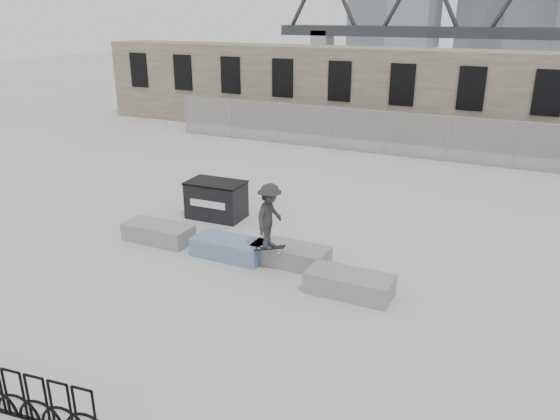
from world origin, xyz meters
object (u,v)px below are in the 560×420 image
object	(u,v)px
planter_center_right	(291,254)
planter_offset	(349,283)
planter_center_left	(230,247)
dumpster	(216,200)
planter_far_left	(158,232)
skateboarder	(270,216)

from	to	relation	value
planter_center_right	planter_offset	bearing A→B (deg)	-24.44
planter_center_left	dumpster	distance (m)	3.09
planter_center_left	planter_center_right	world-z (taller)	same
planter_far_left	planter_center_left	distance (m)	2.39
planter_far_left	planter_center_left	bearing A→B (deg)	-0.83
planter_offset	skateboarder	size ratio (longest dim) A/B	1.12
planter_center_right	planter_offset	size ratio (longest dim) A/B	1.00
planter_center_left	planter_offset	bearing A→B (deg)	-8.85
planter_center_right	skateboarder	bearing A→B (deg)	-115.47
planter_far_left	skateboarder	xyz separation A→B (m)	(3.77, -0.34, 1.22)
planter_offset	skateboarder	distance (m)	2.53
planter_center_right	skateboarder	world-z (taller)	skateboarder
planter_center_right	skateboarder	size ratio (longest dim) A/B	1.12
dumpster	skateboarder	distance (m)	4.35
dumpster	skateboarder	xyz separation A→B (m)	(3.28, -2.71, 0.90)
planter_center_right	planter_center_left	bearing A→B (deg)	-169.42
planter_far_left	dumpster	xyz separation A→B (m)	(0.48, 2.37, 0.33)
planter_center_right	skateboarder	xyz separation A→B (m)	(-0.29, -0.62, 1.22)
planter_far_left	dumpster	size ratio (longest dim) A/B	1.08
planter_far_left	planter_center_left	size ratio (longest dim) A/B	1.00
planter_far_left	skateboarder	size ratio (longest dim) A/B	1.12
planter_far_left	dumpster	bearing A→B (deg)	78.43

